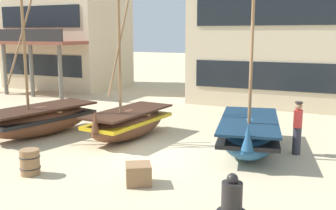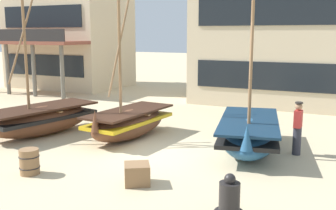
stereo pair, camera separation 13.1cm
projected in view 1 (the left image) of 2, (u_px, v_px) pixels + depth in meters
ground_plane at (155, 153)px, 12.69m from camera, size 120.00×120.00×0.00m
fishing_boat_near_left at (129, 122)px, 14.41m from camera, size 1.86×3.96×5.13m
fishing_boat_centre_large at (249, 133)px, 12.89m from camera, size 2.70×4.72×5.90m
fishing_boat_far_right at (41, 119)px, 14.86m from camera, size 2.51×4.45×5.79m
fisherman_by_hull at (297, 128)px, 12.44m from camera, size 0.26×0.37×1.68m
capstan_winch at (232, 199)px, 8.28m from camera, size 0.63×0.63×0.93m
wooden_barrel at (30, 162)px, 10.71m from camera, size 0.56×0.56×0.70m
cargo_crate at (138, 174)px, 10.06m from camera, size 0.87×0.87×0.53m
harbor_building_main at (277, 42)px, 22.21m from camera, size 8.61×6.97×6.52m
harbor_building_annex at (66, 18)px, 27.83m from camera, size 7.87×7.98×9.62m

